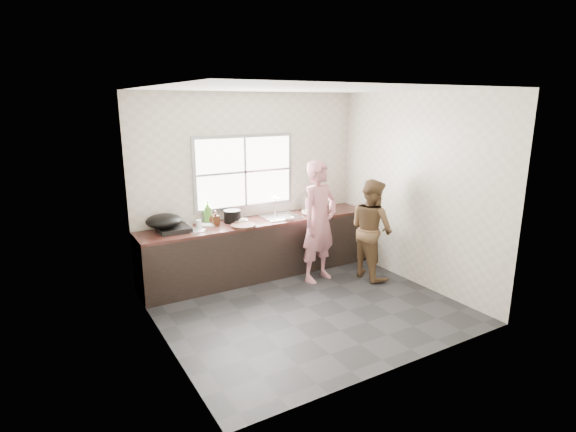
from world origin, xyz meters
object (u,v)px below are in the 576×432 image
bowl_held (289,218)px  woman (319,226)px  bottle_green (208,212)px  pot_lid_left (196,230)px  bowl_crabs (309,213)px  cutting_board (243,226)px  pot_lid_right (184,226)px  bottle_brown_short (210,217)px  black_pot (232,216)px  bottle_brown_tall (215,219)px  dish_rack (314,205)px  glass_jar (199,224)px  burner (174,229)px  plate_food (209,224)px  bowl_mince (241,221)px  wok (164,221)px  person_side (371,229)px

bowl_held → woman: bearing=-53.7°
bottle_green → pot_lid_left: (-0.28, -0.28, -0.16)m
woman → bowl_crabs: bearing=59.4°
cutting_board → pot_lid_right: 0.83m
bowl_held → bottle_brown_short: (-1.07, 0.44, 0.06)m
cutting_board → pot_lid_right: (-0.71, 0.44, -0.01)m
bowl_held → black_pot: 0.84m
bottle_brown_tall → dish_rack: bearing=-3.3°
glass_jar → pot_lid_right: 0.22m
pot_lid_left → pot_lid_right: 0.29m
bottle_green → bottle_brown_tall: size_ratio=1.70×
bottle_brown_tall → burner: size_ratio=0.48×
glass_jar → plate_food: bearing=15.8°
black_pot → bowl_crabs: bearing=-10.0°
bowl_mince → bowl_crabs: (1.09, -0.11, 0.00)m
bowl_held → black_pot: (-0.78, 0.31, 0.06)m
black_pot → wok: wok is taller
bowl_mince → burner: 0.97m
glass_jar → pot_lid_left: size_ratio=0.38×
plate_food → wok: 0.65m
bowl_mince → bottle_brown_short: bearing=149.4°
woman → pot_lid_right: 1.92m
bowl_held → bottle_green: size_ratio=0.54×
bowl_held → plate_food: (-1.13, 0.34, -0.02)m
bottle_green → bowl_mince: bearing=-28.6°
burner → cutting_board: bearing=-17.3°
bowl_mince → bottle_brown_short: size_ratio=1.13×
plate_food → bottle_green: (0.03, 0.10, 0.16)m
bowl_held → wok: size_ratio=0.37×
plate_food → pot_lid_left: bearing=-144.4°
glass_jar → pot_lid_left: bearing=-123.6°
cutting_board → bowl_held: (0.75, 0.00, 0.01)m
bottle_brown_short → burner: size_ratio=0.43×
person_side → bottle_brown_short: person_side is taller
bottle_brown_short → burner: 0.60m
bowl_crabs → pot_lid_left: bowl_crabs is taller
bowl_mince → bowl_crabs: bowl_crabs is taller
person_side → plate_food: 2.37m
bowl_held → bottle_brown_tall: (-1.05, 0.28, 0.07)m
cutting_board → black_pot: black_pot is taller
black_pot → bottle_green: bottle_green is taller
plate_food → dish_rack: 1.70m
bottle_green → wok: bottle_green is taller
wok → dish_rack: 2.33m
burner → pot_lid_right: (0.19, 0.16, -0.02)m
burner → pot_lid_left: burner is taller
person_side → bowl_mince: 1.91m
black_pot → bottle_green: size_ratio=0.75×
bowl_crabs → pot_lid_left: size_ratio=0.66×
person_side → bottle_brown_short: (-2.08, 1.11, 0.20)m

